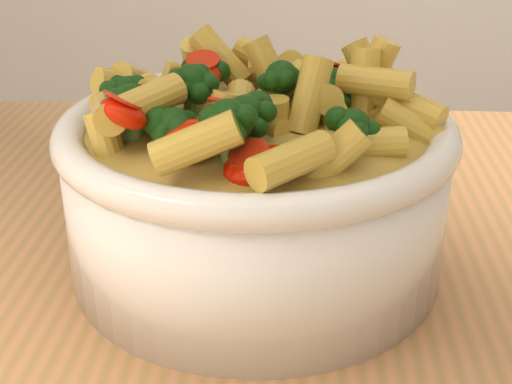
{
  "coord_description": "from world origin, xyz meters",
  "views": [
    {
      "loc": [
        0.15,
        -0.34,
        1.15
      ],
      "look_at": [
        0.12,
        0.07,
        0.95
      ],
      "focal_mm": 50.0,
      "sensor_mm": 36.0,
      "label": 1
    }
  ],
  "objects": [
    {
      "name": "serving_bowl",
      "position": [
        0.12,
        0.07,
        0.95
      ],
      "size": [
        0.25,
        0.25,
        0.11
      ],
      "color": "white",
      "rests_on": "table"
    },
    {
      "name": "pasta_salad",
      "position": [
        0.12,
        0.07,
        1.02
      ],
      "size": [
        0.2,
        0.2,
        0.04
      ],
      "color": "gold",
      "rests_on": "serving_bowl"
    }
  ]
}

